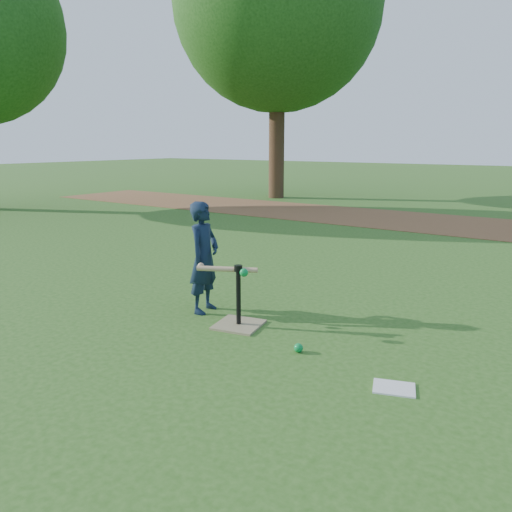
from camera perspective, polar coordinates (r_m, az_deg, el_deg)
The scene contains 8 objects.
ground at distance 5.13m, azimuth -1.06°, elevation -7.24°, with size 80.00×80.00×0.00m, color #285116.
dirt_strip at distance 11.89m, azimuth 20.60°, elevation 3.49°, with size 24.00×3.00×0.01m, color brown.
child at distance 5.25m, azimuth -5.96°, elevation -0.17°, with size 0.43×0.28×1.18m, color #101E30.
wiffle_ball_ground at distance 4.37m, azimuth 4.87°, elevation -10.42°, with size 0.08×0.08×0.08m, color #0C8437.
clipboard at distance 3.91m, azimuth 15.50°, elevation -14.34°, with size 0.30×0.23×0.01m, color silver.
batting_tee at distance 4.92m, azimuth -2.00°, elevation -6.78°, with size 0.51×0.51×0.61m.
swing_action at distance 4.82m, azimuth -3.26°, elevation -1.55°, with size 0.63×0.31×0.09m.
tree_left at distance 16.98m, azimuth 2.51°, elevation 26.78°, with size 6.40×6.40×9.08m.
Camera 1 is at (2.82, -3.91, 1.76)m, focal length 35.00 mm.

